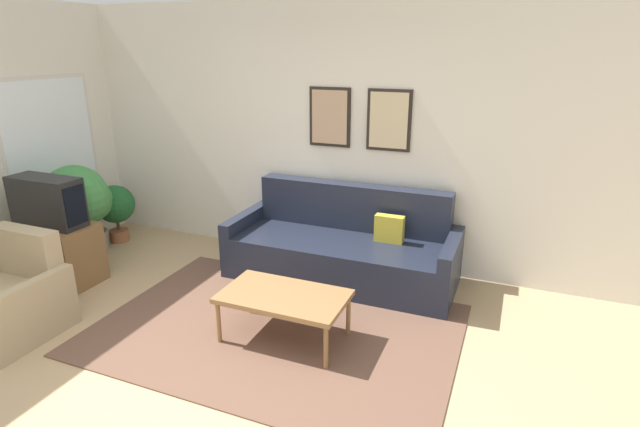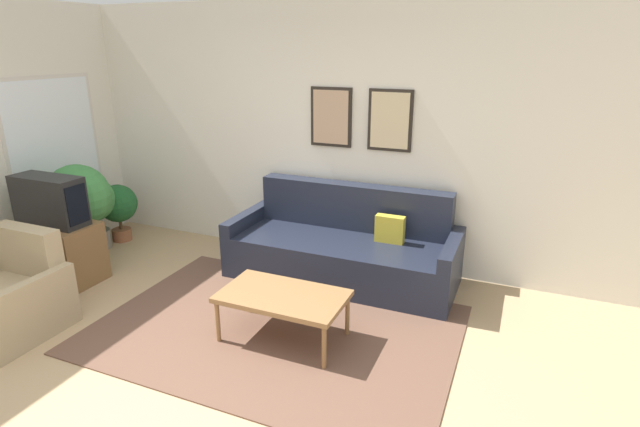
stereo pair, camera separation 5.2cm
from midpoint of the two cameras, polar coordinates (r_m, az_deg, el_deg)
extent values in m
plane|color=tan|center=(3.68, -17.08, -19.94)|extent=(16.00, 16.00, 0.00)
cube|color=brown|center=(4.28, -5.41, -13.01)|extent=(2.93, 2.02, 0.01)
cube|color=silver|center=(5.30, 0.06, 8.93)|extent=(8.00, 0.06, 2.70)
cube|color=black|center=(5.19, 0.84, 10.97)|extent=(0.44, 0.03, 0.60)
cube|color=tan|center=(5.17, 0.77, 10.94)|extent=(0.38, 0.01, 0.54)
cube|color=black|center=(5.00, 7.59, 10.51)|extent=(0.44, 0.03, 0.60)
cube|color=#CCB78E|center=(4.98, 7.53, 10.49)|extent=(0.38, 0.01, 0.54)
cube|color=beige|center=(6.25, -28.72, 7.57)|extent=(0.02, 1.18, 1.32)
cube|color=white|center=(6.24, -28.68, 7.57)|extent=(0.02, 1.10, 1.24)
cube|color=#1E2333|center=(5.02, 2.09, -5.20)|extent=(2.02, 0.90, 0.43)
cube|color=#1E2333|center=(5.17, 3.49, 0.85)|extent=(2.02, 0.20, 0.47)
cube|color=#1E2333|center=(5.42, -8.57, -2.74)|extent=(0.12, 0.90, 0.57)
cube|color=#1E2333|center=(4.76, 14.32, -6.25)|extent=(0.12, 0.90, 0.57)
cube|color=gold|center=(4.86, 7.61, -1.82)|extent=(0.28, 0.10, 0.28)
cube|color=olive|center=(3.97, -4.54, -9.44)|extent=(0.99, 0.57, 0.04)
cylinder|color=olive|center=(4.09, -11.88, -12.11)|extent=(0.04, 0.04, 0.36)
cylinder|color=olive|center=(3.72, 0.26, -15.10)|extent=(0.04, 0.04, 0.36)
cylinder|color=olive|center=(4.45, -8.33, -9.21)|extent=(0.04, 0.04, 0.36)
cylinder|color=olive|center=(4.11, 2.88, -11.54)|extent=(0.04, 0.04, 0.36)
cube|color=brown|center=(5.60, -28.14, -4.01)|extent=(0.82, 0.49, 0.60)
cube|color=black|center=(5.44, -28.99, 1.22)|extent=(0.72, 0.28, 0.48)
cube|color=black|center=(5.16, -26.42, 0.80)|extent=(0.01, 0.23, 0.37)
cube|color=tan|center=(4.86, -32.79, -9.36)|extent=(0.65, 0.76, 0.41)
cube|color=tan|center=(4.86, -30.81, -3.73)|extent=(0.65, 0.16, 0.41)
cube|color=tan|center=(4.56, -30.18, -9.84)|extent=(0.09, 0.76, 0.53)
cylinder|color=slate|center=(6.02, -25.58, -3.84)|extent=(0.27, 0.27, 0.26)
cylinder|color=#51381E|center=(5.94, -25.89, -1.79)|extent=(0.04, 0.04, 0.20)
sphere|color=#3D8442|center=(5.83, -26.42, 1.73)|extent=(0.66, 0.66, 0.66)
cylinder|color=#935638|center=(6.50, -22.15, -2.32)|extent=(0.22, 0.22, 0.14)
cylinder|color=#51381E|center=(6.46, -22.30, -1.18)|extent=(0.04, 0.04, 0.13)
sphere|color=#1E5628|center=(6.38, -22.58, 1.00)|extent=(0.45, 0.45, 0.45)
cylinder|color=slate|center=(6.34, -24.61, -2.79)|extent=(0.31, 0.31, 0.22)
cylinder|color=#51381E|center=(6.28, -24.84, -1.20)|extent=(0.04, 0.04, 0.16)
sphere|color=#3D8442|center=(6.20, -25.22, 1.43)|extent=(0.52, 0.52, 0.52)
camera|label=1|loc=(0.03, -90.34, -0.12)|focal=28.00mm
camera|label=2|loc=(0.03, 89.66, 0.12)|focal=28.00mm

